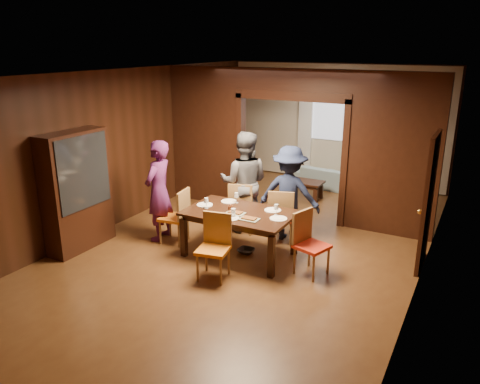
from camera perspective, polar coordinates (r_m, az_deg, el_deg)
The scene contains 32 objects.
floor at distance 8.23m, azimuth 1.61°, elevation -6.28°, with size 9.00×9.00×0.00m, color #512F17.
ceiling at distance 7.53m, azimuth 1.80°, elevation 14.32°, with size 5.50×9.00×0.02m, color silver.
room_walls at distance 9.42m, azimuth 6.87°, elevation 6.34°, with size 5.52×9.01×2.90m.
person_purple at distance 8.25m, azimuth -9.88°, elevation 0.14°, with size 0.65×0.43×1.78m, color #541C51.
person_grey at distance 8.48m, azimuth 0.51°, elevation 1.19°, with size 0.91×0.71×1.86m, color #4D4D53.
person_navy at distance 8.19m, azimuth 6.03°, elevation -0.18°, with size 1.09×0.62×1.68m, color #19213F.
sofa at distance 11.48m, azimuth 10.91°, elevation 1.75°, with size 1.70×0.67×0.50m, color #87A5B1.
serving_bowl at distance 7.57m, azimuth 0.76°, elevation -1.97°, with size 0.28×0.28×0.07m, color black.
dining_table at distance 7.65m, azimuth -0.08°, elevation -5.08°, with size 1.72×1.07×0.76m, color black.
coffee_table at distance 10.61m, azimuth 7.89°, elevation 0.30°, with size 0.80×0.50×0.40m, color black.
chair_left at distance 8.19m, azimuth -8.07°, elevation -2.90°, with size 0.44×0.44×0.97m, color #C65E12, non-canonical shape.
chair_right at distance 7.08m, azimuth 8.78°, elevation -6.32°, with size 0.44×0.44×0.97m, color red, non-canonical shape.
chair_far_l at distance 8.55m, azimuth 0.28°, elevation -1.82°, with size 0.44×0.44×0.97m, color #F03E16, non-canonical shape.
chair_far_r at distance 8.19m, azimuth 5.09°, elevation -2.80°, with size 0.44×0.44×0.97m, color red, non-canonical shape.
chair_near at distance 6.90m, azimuth -3.30°, elevation -6.81°, with size 0.44×0.44×0.97m, color orange, non-canonical shape.
hutch at distance 8.21m, azimuth -19.27°, elevation 0.10°, with size 0.40×1.20×2.00m, color black.
door_right at distance 7.61m, azimuth 21.95°, elevation -1.16°, with size 0.06×0.90×2.10m, color black.
window_far at distance 11.78m, azimuth 11.56°, elevation 9.34°, with size 1.20×0.03×1.30m, color silver.
curtain_left at distance 12.04m, azimuth 7.93°, elevation 7.54°, with size 0.35×0.06×2.40m, color white.
curtain_right at distance 11.62m, azimuth 14.91°, elevation 6.74°, with size 0.35×0.06×2.40m, color white.
plate_left at distance 7.83m, azimuth -4.31°, elevation -1.57°, with size 0.27×0.27×0.01m, color white.
plate_far_l at distance 7.98m, azimuth -1.35°, elevation -1.14°, with size 0.27×0.27×0.01m, color white.
plate_far_r at distance 7.58m, azimuth 4.02°, elevation -2.22°, with size 0.27×0.27×0.01m, color white.
plate_right at distance 7.23m, azimuth 4.71°, elevation -3.24°, with size 0.27×0.27×0.01m, color white.
plate_near at distance 7.22m, azimuth -1.15°, elevation -3.20°, with size 0.27×0.27×0.01m, color silver.
platter_a at distance 7.41m, azimuth -0.56°, elevation -2.54°, with size 0.30×0.20×0.04m, color gray.
platter_b at distance 7.17m, azimuth 1.13°, elevation -3.27°, with size 0.30×0.20×0.04m, color gray.
wineglass_left at distance 7.65m, azimuth -4.14°, elevation -1.36°, with size 0.08×0.08×0.18m, color silver, non-canonical shape.
wineglass_far at distance 7.89m, azimuth -0.44°, elevation -0.71°, with size 0.08×0.08×0.18m, color white, non-canonical shape.
wineglass_right at distance 7.35m, azimuth 4.43°, elevation -2.18°, with size 0.08×0.08×0.18m, color white, non-canonical shape.
tumbler at distance 7.26m, azimuth -0.81°, elevation -2.56°, with size 0.07×0.07×0.14m, color silver.
condiment_jar at distance 7.52m, azimuth -1.17°, elevation -1.95°, with size 0.08×0.08×0.11m, color #4C2411, non-canonical shape.
Camera 1 is at (3.35, -6.73, 3.35)m, focal length 35.00 mm.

